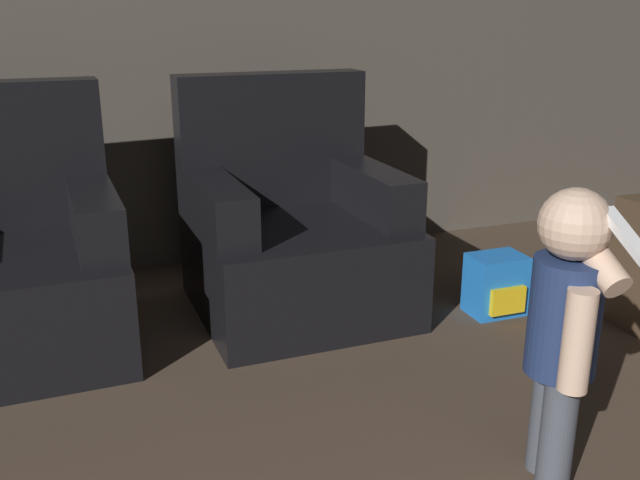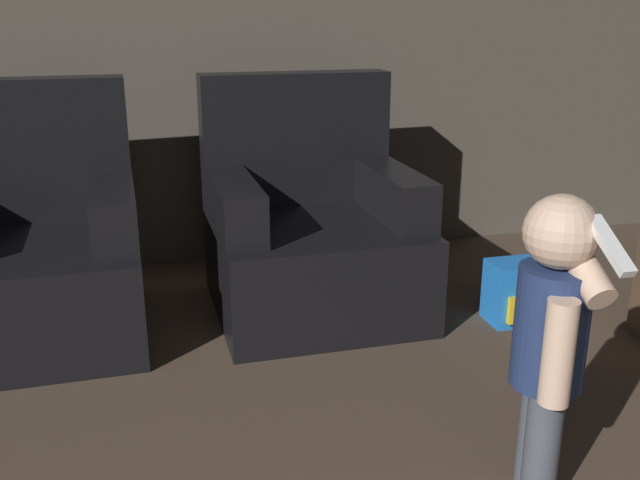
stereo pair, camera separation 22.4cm
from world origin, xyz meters
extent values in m
cube|color=black|center=(-0.76, 3.71, 0.20)|extent=(0.85, 0.84, 0.39)
cube|color=black|center=(-0.77, 4.04, 0.68)|extent=(0.83, 0.18, 0.57)
cube|color=black|center=(-0.43, 3.71, 0.49)|extent=(0.18, 0.67, 0.20)
cube|color=black|center=(0.36, 3.71, 0.20)|extent=(0.84, 0.84, 0.39)
cube|color=black|center=(0.35, 4.04, 0.68)|extent=(0.83, 0.17, 0.57)
cube|color=black|center=(0.03, 3.70, 0.49)|extent=(0.17, 0.67, 0.20)
cube|color=black|center=(0.69, 3.71, 0.49)|extent=(0.17, 0.67, 0.20)
cylinder|color=#474C56|center=(0.65, 2.43, 0.16)|extent=(0.09, 0.09, 0.33)
cylinder|color=#474C56|center=(0.61, 2.33, 0.16)|extent=(0.09, 0.09, 0.33)
cylinder|color=navy|center=(0.63, 2.38, 0.48)|extent=(0.18, 0.18, 0.31)
sphere|color=beige|center=(0.63, 2.38, 0.73)|extent=(0.18, 0.18, 0.18)
cylinder|color=beige|center=(0.59, 2.28, 0.47)|extent=(0.07, 0.07, 0.26)
cylinder|color=beige|center=(0.67, 2.37, 0.66)|extent=(0.07, 0.26, 0.19)
cube|color=white|center=(0.67, 2.26, 0.73)|extent=(0.04, 0.16, 0.10)
cube|color=blue|center=(1.13, 3.39, 0.13)|extent=(0.23, 0.16, 0.25)
cube|color=yellow|center=(1.13, 3.30, 0.09)|extent=(0.16, 0.02, 0.11)
camera|label=1|loc=(-0.52, 1.04, 1.22)|focal=40.00mm
camera|label=2|loc=(-0.31, 0.98, 1.22)|focal=40.00mm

